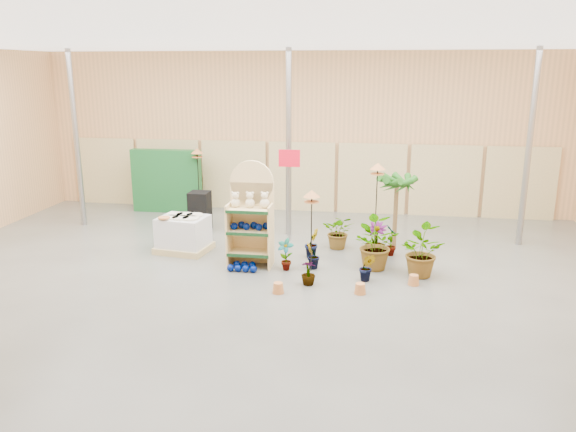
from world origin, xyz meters
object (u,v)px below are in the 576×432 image
(display_shelf, at_px, (251,218))
(bird_table_front, at_px, (312,196))
(pallet_stack, at_px, (183,234))
(potted_plant_2, at_px, (373,244))

(display_shelf, distance_m, bird_table_front, 1.43)
(display_shelf, height_order, bird_table_front, display_shelf)
(pallet_stack, bearing_deg, potted_plant_2, 1.94)
(bird_table_front, bearing_deg, potted_plant_2, 14.75)
(potted_plant_2, bearing_deg, display_shelf, -178.14)
(bird_table_front, bearing_deg, display_shelf, 169.35)
(pallet_stack, relative_size, bird_table_front, 0.74)
(potted_plant_2, bearing_deg, pallet_stack, 173.32)
(bird_table_front, relative_size, potted_plant_2, 1.60)
(display_shelf, xyz_separation_m, potted_plant_2, (2.53, 0.08, -0.48))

